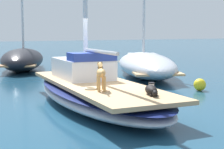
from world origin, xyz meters
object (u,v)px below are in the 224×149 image
object	(u,v)px
dog_tan	(101,74)
deck_winch	(151,87)
mooring_buoy	(200,85)
moored_boat_far_astern	(22,59)
coiled_rope	(91,88)
sailboat_main	(97,94)
moored_boat_starboard_side	(146,64)
dog_black	(151,90)

from	to	relation	value
dog_tan	deck_winch	bearing A→B (deg)	-28.09
deck_winch	mooring_buoy	distance (m)	4.46
deck_winch	moored_boat_far_astern	bearing A→B (deg)	93.18
dog_tan	coiled_rope	distance (m)	0.51
deck_winch	sailboat_main	bearing A→B (deg)	110.32
moored_boat_starboard_side	dog_black	bearing A→B (deg)	-120.16
mooring_buoy	moored_boat_starboard_side	bearing A→B (deg)	86.01
sailboat_main	dog_tan	bearing A→B (deg)	-108.70
coiled_rope	moored_boat_far_astern	size ratio (longest dim) A/B	0.04
sailboat_main	dog_tan	distance (m)	1.51
dog_black	coiled_rope	bearing A→B (deg)	126.20
mooring_buoy	sailboat_main	bearing A→B (deg)	-170.40
coiled_rope	moored_boat_far_astern	world-z (taller)	moored_boat_far_astern
sailboat_main	moored_boat_far_astern	distance (m)	10.17
coiled_rope	mooring_buoy	bearing A→B (deg)	19.30
dog_tan	deck_winch	size ratio (longest dim) A/B	4.34
coiled_rope	moored_boat_starboard_side	bearing A→B (deg)	48.78
sailboat_main	dog_black	size ratio (longest dim) A/B	7.86
moored_boat_starboard_side	mooring_buoy	distance (m)	4.22
dog_black	moored_boat_far_astern	xyz separation A→B (m)	(-0.37, 12.47, -0.16)
mooring_buoy	coiled_rope	bearing A→B (deg)	-160.70
dog_tan	coiled_rope	size ratio (longest dim) A/B	2.81
sailboat_main	dog_tan	world-z (taller)	dog_tan
dog_tan	coiled_rope	world-z (taller)	dog_tan
deck_winch	coiled_rope	distance (m)	1.53
deck_winch	coiled_rope	world-z (taller)	deck_winch
sailboat_main	deck_winch	xyz separation A→B (m)	(0.68, -1.84, 0.42)
coiled_rope	moored_boat_far_astern	bearing A→B (deg)	86.94
coiled_rope	moored_boat_starboard_side	world-z (taller)	moored_boat_starboard_side
deck_winch	mooring_buoy	size ratio (longest dim) A/B	0.48
moored_boat_far_astern	moored_boat_starboard_side	distance (m)	6.96
moored_boat_far_astern	coiled_rope	bearing A→B (deg)	-93.06
coiled_rope	moored_boat_far_astern	distance (m)	11.16
dog_black	moored_boat_starboard_side	xyz separation A→B (m)	(4.20, 7.23, -0.19)
coiled_rope	dog_tan	bearing A→B (deg)	-58.69
coiled_rope	moored_boat_starboard_side	xyz separation A→B (m)	(5.17, 5.90, -0.11)
deck_winch	coiled_rope	xyz separation A→B (m)	(-1.26, 0.85, -0.08)
dog_black	mooring_buoy	distance (m)	4.98
moored_boat_far_astern	mooring_buoy	distance (m)	10.37
dog_tan	deck_winch	distance (m)	1.29
dog_tan	mooring_buoy	bearing A→B (deg)	22.71
sailboat_main	coiled_rope	bearing A→B (deg)	-120.75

